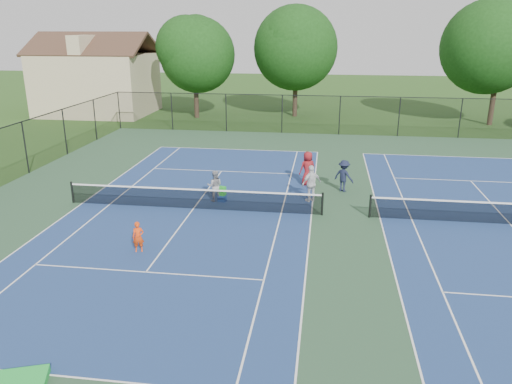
# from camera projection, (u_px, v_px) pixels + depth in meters

# --- Properties ---
(ground) EXTENTS (140.00, 140.00, 0.00)m
(ground) POSITION_uv_depth(u_px,v_px,m) (345.00, 216.00, 22.34)
(ground) COLOR #234716
(ground) RESTS_ON ground
(court_pad) EXTENTS (36.00, 36.00, 0.01)m
(court_pad) POSITION_uv_depth(u_px,v_px,m) (345.00, 216.00, 22.34)
(court_pad) COLOR #2B4D35
(court_pad) RESTS_ON ground
(tennis_court_left) EXTENTS (12.00, 23.83, 1.07)m
(tennis_court_left) POSITION_uv_depth(u_px,v_px,m) (193.00, 207.00, 23.23)
(tennis_court_left) COLOR navy
(tennis_court_left) RESTS_ON ground
(tennis_court_right) EXTENTS (12.00, 23.83, 1.07)m
(tennis_court_right) POSITION_uv_depth(u_px,v_px,m) (511.00, 222.00, 21.39)
(tennis_court_right) COLOR navy
(tennis_court_right) RESTS_ON ground
(perimeter_fence) EXTENTS (36.08, 36.08, 3.02)m
(perimeter_fence) POSITION_uv_depth(u_px,v_px,m) (347.00, 182.00, 21.84)
(perimeter_fence) COLOR black
(perimeter_fence) RESTS_ON ground
(tree_back_a) EXTENTS (6.80, 6.80, 9.15)m
(tree_back_a) POSITION_uv_depth(u_px,v_px,m) (194.00, 50.00, 44.70)
(tree_back_a) COLOR #2D2116
(tree_back_a) RESTS_ON ground
(tree_back_b) EXTENTS (7.60, 7.60, 10.03)m
(tree_back_b) POSITION_uv_depth(u_px,v_px,m) (296.00, 44.00, 45.22)
(tree_back_b) COLOR #2D2116
(tree_back_b) RESTS_ON ground
(tree_back_d) EXTENTS (7.80, 7.80, 10.37)m
(tree_back_d) POSITION_uv_depth(u_px,v_px,m) (501.00, 43.00, 41.02)
(tree_back_d) COLOR #2D2116
(tree_back_d) RESTS_ON ground
(clapboard_house) EXTENTS (10.80, 8.10, 7.65)m
(clapboard_house) POSITION_uv_depth(u_px,v_px,m) (97.00, 81.00, 47.89)
(clapboard_house) COLOR tan
(clapboard_house) RESTS_ON ground
(child_player) EXTENTS (0.49, 0.39, 1.19)m
(child_player) POSITION_uv_depth(u_px,v_px,m) (138.00, 237.00, 18.67)
(child_player) COLOR #ED400F
(child_player) RESTS_ON ground
(instructor) EXTENTS (0.83, 0.70, 1.53)m
(instructor) POSITION_uv_depth(u_px,v_px,m) (215.00, 186.00, 24.08)
(instructor) COLOR gray
(instructor) RESTS_ON ground
(bystander_a) EXTENTS (1.12, 0.99, 1.81)m
(bystander_a) POSITION_uv_depth(u_px,v_px,m) (311.00, 184.00, 23.98)
(bystander_a) COLOR silver
(bystander_a) RESTS_ON ground
(bystander_b) EXTENTS (1.23, 1.09, 1.65)m
(bystander_b) POSITION_uv_depth(u_px,v_px,m) (344.00, 176.00, 25.49)
(bystander_b) COLOR #161C32
(bystander_b) RESTS_ON ground
(bystander_c) EXTENTS (1.06, 0.93, 1.82)m
(bystander_c) POSITION_uv_depth(u_px,v_px,m) (308.00, 168.00, 26.52)
(bystander_c) COLOR maroon
(bystander_c) RESTS_ON ground
(ball_crate) EXTENTS (0.42, 0.34, 0.32)m
(ball_crate) POSITION_uv_depth(u_px,v_px,m) (222.00, 198.00, 24.19)
(ball_crate) COLOR #153E94
(ball_crate) RESTS_ON ground
(ball_hopper) EXTENTS (0.41, 0.36, 0.43)m
(ball_hopper) POSITION_uv_depth(u_px,v_px,m) (222.00, 191.00, 24.07)
(ball_hopper) COLOR green
(ball_hopper) RESTS_ON ball_crate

